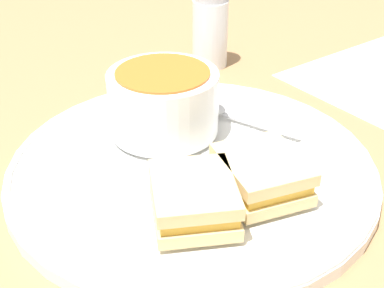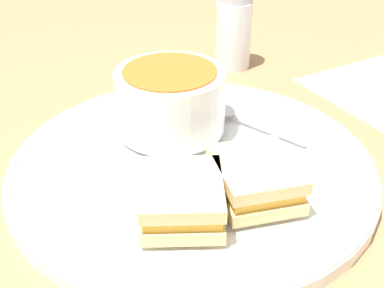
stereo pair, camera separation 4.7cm
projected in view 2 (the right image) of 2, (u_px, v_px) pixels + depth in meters
The scene contains 7 objects.
ground_plane at pixel (192, 175), 0.49m from camera, with size 2.40×2.40×0.00m, color #9E754C.
plate at pixel (192, 167), 0.48m from camera, with size 0.33×0.33×0.02m.
soup_bowl at pixel (170, 100), 0.51m from camera, with size 0.11×0.11×0.06m.
spoon at pixel (228, 113), 0.55m from camera, with size 0.10×0.09×0.01m.
sandwich_half_near at pixel (182, 199), 0.41m from camera, with size 0.08×0.07×0.03m.
sandwich_half_far at pixel (256, 179), 0.43m from camera, with size 0.08×0.07×0.03m.
salt_shaker at pixel (233, 31), 0.67m from camera, with size 0.05×0.05×0.10m.
Camera 2 is at (-0.39, 0.07, 0.28)m, focal length 50.00 mm.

